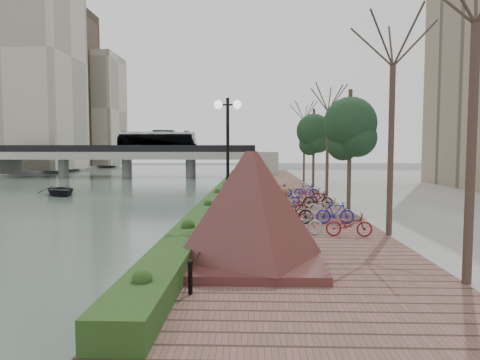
{
  "coord_description": "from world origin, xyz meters",
  "views": [
    {
      "loc": [
        2.82,
        -14.36,
        3.74
      ],
      "look_at": [
        2.01,
        10.48,
        2.0
      ],
      "focal_mm": 32.0,
      "sensor_mm": 36.0,
      "label": 1
    }
  ],
  "objects_px": {
    "granite_monument": "(251,208)",
    "boat": "(60,190)",
    "lamppost": "(228,138)",
    "pedestrian": "(284,213)",
    "motorcycle": "(275,219)"
  },
  "relations": [
    {
      "from": "granite_monument",
      "to": "boat",
      "type": "xyz_separation_m",
      "value": [
        -15.89,
        22.71,
        -1.68
      ]
    },
    {
      "from": "pedestrian",
      "to": "lamppost",
      "type": "bearing_deg",
      "value": -13.73
    },
    {
      "from": "granite_monument",
      "to": "lamppost",
      "type": "height_order",
      "value": "lamppost"
    },
    {
      "from": "lamppost",
      "to": "pedestrian",
      "type": "bearing_deg",
      "value": -10.31
    },
    {
      "from": "motorcycle",
      "to": "lamppost",
      "type": "bearing_deg",
      "value": -130.9
    },
    {
      "from": "motorcycle",
      "to": "pedestrian",
      "type": "xyz_separation_m",
      "value": [
        0.26,
        -1.47,
        0.45
      ]
    },
    {
      "from": "granite_monument",
      "to": "pedestrian",
      "type": "xyz_separation_m",
      "value": [
        1.16,
        3.58,
        -0.68
      ]
    },
    {
      "from": "motorcycle",
      "to": "pedestrian",
      "type": "bearing_deg",
      "value": -62.11
    },
    {
      "from": "pedestrian",
      "to": "boat",
      "type": "relative_size",
      "value": 0.46
    },
    {
      "from": "lamppost",
      "to": "motorcycle",
      "type": "distance_m",
      "value": 3.83
    },
    {
      "from": "granite_monument",
      "to": "lamppost",
      "type": "distance_m",
      "value": 4.55
    },
    {
      "from": "boat",
      "to": "pedestrian",
      "type": "bearing_deg",
      "value": -87.23
    },
    {
      "from": "motorcycle",
      "to": "pedestrian",
      "type": "height_order",
      "value": "pedestrian"
    },
    {
      "from": "granite_monument",
      "to": "pedestrian",
      "type": "relative_size",
      "value": 2.87
    },
    {
      "from": "granite_monument",
      "to": "motorcycle",
      "type": "distance_m",
      "value": 5.25
    }
  ]
}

